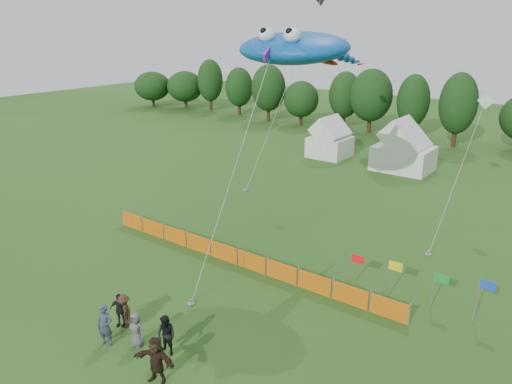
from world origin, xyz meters
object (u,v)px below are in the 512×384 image
Objects in this scene: spectator_a at (105,326)px; spectator_f at (156,360)px; spectator_d at (120,310)px; tent_right at (404,151)px; stingray_kite at (298,48)px; spectator_b at (166,336)px; spectator_c at (124,311)px; tent_left at (330,141)px; barrier_fence at (238,257)px; spectator_e at (136,330)px.

spectator_f is (3.43, -0.28, 0.01)m from spectator_a.
spectator_d is at bearing 145.35° from spectator_f.
stingray_kite is (0.74, -19.99, 9.89)m from tent_right.
tent_right is 32.20m from spectator_d.
spectator_b is 1.09× the size of spectator_d.
spectator_d is (-0.22, -0.07, 0.01)m from spectator_c.
tent_left is 34.24m from spectator_b.
spectator_c is at bearing -92.17° from barrier_fence.
spectator_b is at bearing 5.31° from spectator_e.
tent_right reaches higher than spectator_a.
spectator_b reaches higher than barrier_fence.
tent_left is 0.19× the size of barrier_fence.
spectator_e is (8.91, -33.00, -0.90)m from tent_left.
spectator_f is (11.25, -34.02, -0.72)m from tent_left.
spectator_e is at bearing 142.72° from spectator_f.
stingray_kite is at bearing 94.30° from spectator_c.
stingray_kite is at bearing 58.82° from spectator_d.
spectator_a is at bearing -76.95° from tent_left.
spectator_f reaches higher than barrier_fence.
stingray_kite is at bearing -87.87° from tent_right.
spectator_b is 1.13× the size of spectator_e.
spectator_c is 0.09× the size of stingray_kite.
stingray_kite is at bearing 62.73° from spectator_a.
spectator_a reaches higher than spectator_c.
spectator_c is at bearing 149.33° from spectator_e.
tent_left is 2.12× the size of spectator_b.
stingray_kite is (0.79, 13.48, 10.79)m from spectator_a.
spectator_b is (2.53, 1.10, -0.06)m from spectator_a.
tent_left reaches higher than spectator_d.
tent_left is at bearing 107.29° from barrier_fence.
spectator_e is at bearing -81.51° from barrier_fence.
tent_left is at bearing 94.62° from spectator_f.
spectator_a is 1.19× the size of spectator_c.
spectator_d reaches higher than spectator_e.
spectator_b reaches higher than spectator_d.
spectator_a is 1.21× the size of spectator_e.
spectator_e is at bearing -88.16° from tent_right.
tent_left is at bearing 112.96° from spectator_c.
stingray_kite is (-0.31, 12.74, 10.95)m from spectator_e.
spectator_b is at bearing 109.53° from spectator_f.
spectator_b is at bearing -81.99° from stingray_kite.
tent_left is 0.22× the size of stingray_kite.
tent_right is at bearing 92.13° from stingray_kite.
tent_left is 2.40× the size of spectator_e.
barrier_fence is 7.86m from spectator_d.
tent_right is 2.70× the size of spectator_f.
barrier_fence is at bearing 103.11° from spectator_b.
stingray_kite is (1.24, 12.12, 10.94)m from spectator_c.
barrier_fence is 7.78m from spectator_c.
tent_left reaches higher than spectator_a.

